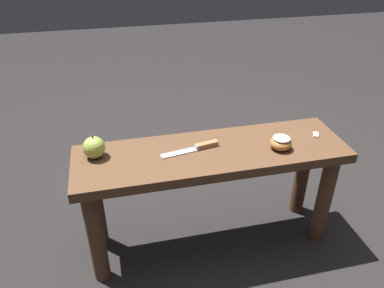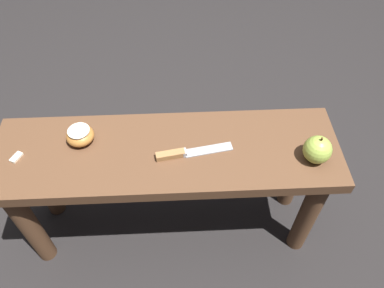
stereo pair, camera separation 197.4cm
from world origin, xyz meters
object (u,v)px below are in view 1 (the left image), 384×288
(apple_cut, at_px, (281,143))
(wooden_bench, at_px, (211,172))
(knife, at_px, (198,147))
(apple_whole, at_px, (94,147))

(apple_cut, bearing_deg, wooden_bench, 169.39)
(wooden_bench, distance_m, knife, 0.13)
(knife, bearing_deg, wooden_bench, 146.97)
(wooden_bench, relative_size, apple_cut, 12.54)
(apple_whole, xyz_separation_m, apple_cut, (0.72, -0.11, -0.02))
(apple_whole, bearing_deg, knife, -4.77)
(wooden_bench, bearing_deg, knife, 156.75)
(wooden_bench, distance_m, apple_cut, 0.30)
(knife, height_order, apple_cut, apple_cut)
(apple_whole, bearing_deg, wooden_bench, -6.98)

